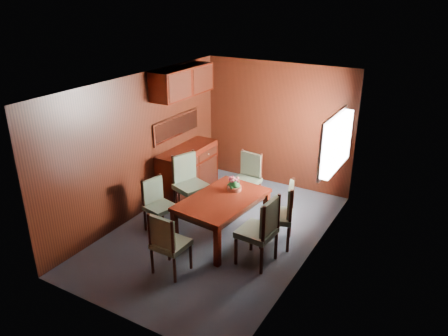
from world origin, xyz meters
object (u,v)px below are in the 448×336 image
Objects in this scene: chair_right_near at (262,228)px; flower_centerpiece at (235,184)px; chair_head at (167,241)px; dining_table at (222,204)px; chair_left_near at (157,202)px; sideboard at (188,170)px.

chair_right_near is 1.07m from flower_centerpiece.
dining_table is at bearing 83.90° from chair_head.
chair_left_near is at bearing -149.20° from flower_centerpiece.
chair_right_near is (1.87, -0.04, 0.09)m from chair_left_near.
flower_centerpiece is (-0.81, 0.68, 0.22)m from chair_right_near.
dining_table is 1.08m from chair_left_near.
flower_centerpiece is at bearing -27.72° from sideboard.
dining_table is (1.38, -1.07, 0.14)m from sideboard.
dining_table is 1.75× the size of chair_left_near.
chair_left_near is 3.65× the size of flower_centerpiece.
sideboard is at bearing 60.71° from chair_right_near.
chair_right_near is 1.12× the size of chair_head.
chair_head is at bearing -96.90° from flower_centerpiece.
dining_table is 0.90m from chair_right_near.
chair_head reaches higher than flower_centerpiece.
dining_table is at bearing 118.60° from chair_left_near.
flower_centerpiece is at bearing 91.17° from dining_table.
chair_head is 1.56m from flower_centerpiece.
dining_table is 1.47× the size of chair_right_near.
chair_right_near is at bearing -39.95° from flower_centerpiece.
dining_table is at bearing 71.00° from chair_right_near.
chair_left_near is 0.84× the size of chair_right_near.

